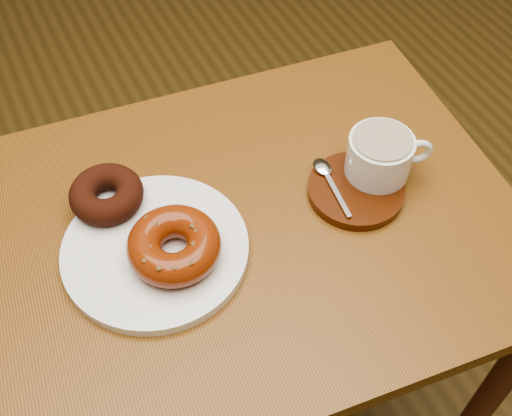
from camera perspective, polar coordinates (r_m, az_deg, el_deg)
name	(u,v)px	position (r m, az deg, el deg)	size (l,w,h in m)	color
ground	(290,269)	(1.66, 3.00, -5.47)	(6.00, 6.00, 0.00)	brown
cafe_table	(244,268)	(0.96, -1.08, -5.35)	(0.80, 0.63, 0.70)	brown
donut_plate	(155,249)	(0.84, -8.93, -3.67)	(0.24, 0.24, 0.01)	white
donut_cinnamon	(106,194)	(0.88, -13.16, 1.22)	(0.10, 0.10, 0.04)	#35140A
donut_caramel	(174,245)	(0.80, -7.29, -3.31)	(0.16, 0.16, 0.04)	maroon
saucer	(356,190)	(0.90, 8.87, 1.58)	(0.13, 0.13, 0.01)	#3E1908
coffee_cup	(381,155)	(0.90, 11.02, 4.65)	(0.12, 0.09, 0.06)	white
teaspoon	(325,172)	(0.90, 6.17, 3.20)	(0.03, 0.11, 0.01)	silver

